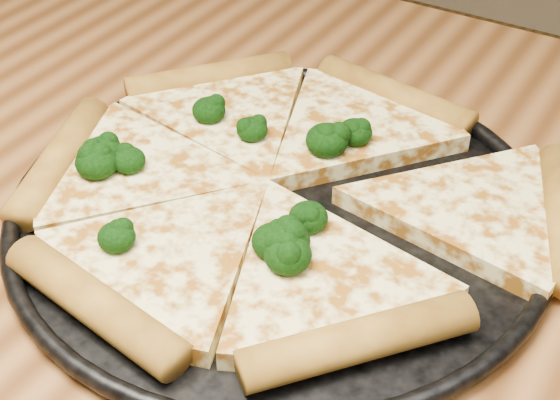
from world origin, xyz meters
The scene contains 4 objects.
dining_table centered at (0.00, 0.00, 0.66)m, with size 1.20×0.90×0.75m.
pizza_pan centered at (-0.02, 0.06, 0.76)m, with size 0.40×0.40×0.02m.
pizza centered at (-0.03, 0.07, 0.77)m, with size 0.43×0.38×0.03m.
broccoli_florets centered at (-0.05, 0.05, 0.78)m, with size 0.21×0.22×0.03m.
Camera 1 is at (0.22, -0.35, 1.14)m, focal length 53.18 mm.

